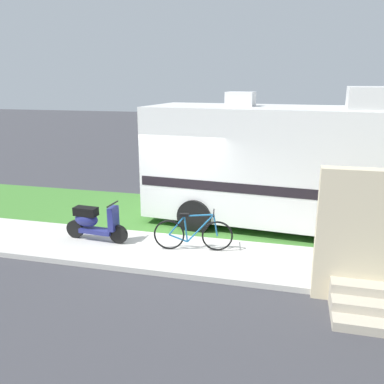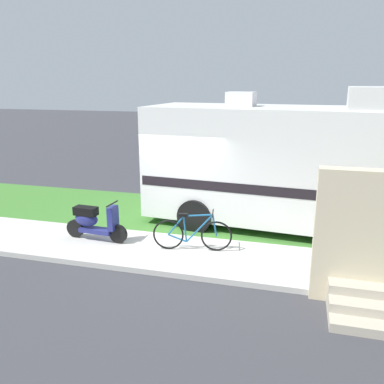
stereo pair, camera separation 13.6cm
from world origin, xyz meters
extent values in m
plane|color=#38383D|center=(0.00, 0.00, 0.00)|extent=(80.00, 80.00, 0.00)
cube|color=beige|center=(0.00, -1.20, 0.06)|extent=(24.00, 2.00, 0.12)
cube|color=#3D752D|center=(0.00, 1.50, 0.04)|extent=(24.00, 3.40, 0.08)
cube|color=silver|center=(2.44, 1.34, 1.74)|extent=(6.90, 3.00, 2.87)
cube|color=black|center=(2.44, 1.34, 1.31)|extent=(6.77, 3.01, 0.24)
cube|color=silver|center=(1.43, 1.43, 3.35)|extent=(0.75, 0.66, 0.36)
cylinder|color=black|center=(4.61, 2.33, 0.45)|extent=(0.92, 0.35, 0.90)
cylinder|color=black|center=(4.41, 0.00, 0.45)|extent=(0.92, 0.35, 0.90)
cylinder|color=black|center=(0.70, 2.67, 0.45)|extent=(0.92, 0.35, 0.90)
cylinder|color=black|center=(0.50, 0.33, 0.45)|extent=(0.92, 0.35, 0.90)
cylinder|color=black|center=(-1.00, -1.06, 0.34)|extent=(0.45, 0.13, 0.44)
cylinder|color=black|center=(-2.16, -0.99, 0.34)|extent=(0.45, 0.13, 0.44)
cube|color=navy|center=(-1.58, -1.02, 0.36)|extent=(0.83, 0.33, 0.10)
cube|color=black|center=(-1.84, -1.01, 0.82)|extent=(0.58, 0.29, 0.20)
ellipsoid|color=navy|center=(-1.84, -1.01, 0.62)|extent=(0.62, 0.34, 0.36)
cube|color=navy|center=(-1.12, -1.05, 0.72)|extent=(0.16, 0.33, 0.56)
cylinder|color=black|center=(-1.12, -1.05, 1.07)|extent=(0.07, 0.50, 0.04)
sphere|color=white|center=(-1.12, -1.05, 0.90)|extent=(0.12, 0.12, 0.12)
torus|color=black|center=(1.32, -0.92, 0.47)|extent=(0.69, 0.16, 0.70)
torus|color=black|center=(0.25, -1.11, 0.47)|extent=(0.69, 0.16, 0.70)
cylinder|color=#1E6699|center=(0.94, -0.98, 0.64)|extent=(0.61, 0.14, 0.68)
cylinder|color=#1E6699|center=(0.63, -1.04, 0.62)|extent=(0.11, 0.05, 0.61)
cylinder|color=#1E6699|center=(0.91, -0.99, 0.94)|extent=(0.65, 0.15, 0.09)
cylinder|color=#1E6699|center=(0.45, -1.07, 0.39)|extent=(0.42, 0.11, 0.19)
cylinder|color=#1E6699|center=(0.42, -1.08, 0.69)|extent=(0.37, 0.10, 0.47)
cylinder|color=#1E6699|center=(1.27, -0.93, 0.72)|extent=(0.13, 0.06, 0.51)
cube|color=black|center=(0.59, -1.05, 0.95)|extent=(0.21, 0.13, 0.06)
cylinder|color=black|center=(1.23, -0.93, 1.01)|extent=(0.12, 0.52, 0.03)
cube|color=#1E478C|center=(3.11, 5.96, 1.03)|extent=(2.62, 2.12, 1.50)
cube|color=black|center=(3.11, 5.96, 1.48)|extent=(2.50, 2.14, 0.44)
cube|color=#1E478C|center=(5.95, 5.87, 0.64)|extent=(3.19, 2.14, 0.72)
cylinder|color=black|center=(2.88, 4.99, 0.38)|extent=(0.77, 0.27, 0.76)
cylinder|color=black|center=(2.94, 6.95, 0.38)|extent=(0.77, 0.27, 0.76)
cube|color=#B2A893|center=(4.31, -2.80, 0.08)|extent=(1.40, 0.96, 0.16)
cube|color=#B2A893|center=(4.31, -2.64, 0.24)|extent=(1.40, 0.64, 0.16)
cube|color=#B2A893|center=(4.31, -2.48, 0.40)|extent=(1.40, 0.32, 0.16)
cube|color=beige|center=(4.31, -2.17, 1.20)|extent=(2.00, 0.30, 2.40)
cylinder|color=navy|center=(4.32, -1.45, 0.23)|extent=(0.07, 0.07, 0.23)
cylinder|color=navy|center=(4.32, -1.45, 0.37)|extent=(0.03, 0.03, 0.05)
cylinder|color=black|center=(4.32, -1.45, 0.40)|extent=(0.03, 0.03, 0.02)
camera|label=1|loc=(2.82, -9.16, 3.80)|focal=37.60mm
camera|label=2|loc=(2.95, -9.12, 3.80)|focal=37.60mm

